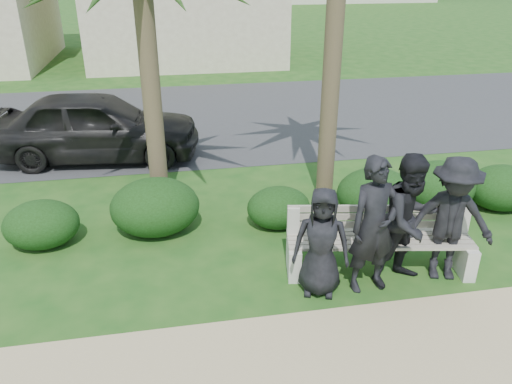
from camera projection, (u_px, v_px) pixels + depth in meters
ground at (320, 265)px, 7.37m from camera, size 160.00×160.00×0.00m
footpath at (366, 350)px, 5.77m from camera, size 30.00×1.60×0.01m
asphalt_street at (239, 115)px, 14.50m from camera, size 160.00×8.00×0.01m
park_bench at (379, 245)px, 7.09m from camera, size 2.71×1.04×0.91m
man_a at (321, 242)px, 6.49m from camera, size 0.86×0.69×1.52m
man_b at (374, 226)px, 6.50m from camera, size 0.75×0.55×1.91m
man_c at (410, 221)px, 6.66m from camera, size 1.10×0.97×1.88m
man_d at (451, 220)px, 6.75m from camera, size 1.31×0.97×1.81m
hedge_a at (41, 223)px, 7.77m from camera, size 1.16×0.95×0.75m
hedge_b at (155, 205)px, 8.12m from camera, size 1.45×1.20×0.94m
hedge_c at (279, 206)px, 8.36m from camera, size 1.07×0.88×0.70m
hedge_d at (375, 192)px, 8.68m from camera, size 1.34×1.10×0.87m
hedge_e at (438, 184)px, 8.94m from camera, size 1.36×1.12×0.89m
hedge_f at (502, 186)px, 8.96m from camera, size 1.25×1.03×0.81m
car_a at (96, 126)px, 11.02m from camera, size 4.66×2.29×1.53m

